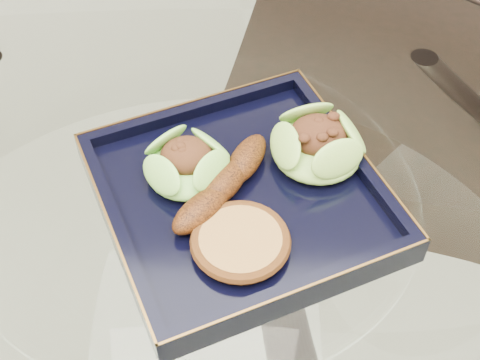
{
  "coord_description": "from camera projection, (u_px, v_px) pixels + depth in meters",
  "views": [
    {
      "loc": [
        0.04,
        -0.4,
        1.3
      ],
      "look_at": [
        0.04,
        0.03,
        0.8
      ],
      "focal_mm": 50.0,
      "sensor_mm": 36.0,
      "label": 1
    }
  ],
  "objects": [
    {
      "name": "crumb_patty",
      "position": [
        240.0,
        243.0,
        0.63
      ],
      "size": [
        0.11,
        0.11,
        0.02
      ],
      "primitive_type": "cylinder",
      "rotation": [
        0.0,
        0.0,
        -0.37
      ],
      "color": "#B6863C",
      "rests_on": "navy_plate"
    },
    {
      "name": "dining_chair",
      "position": [
        370.0,
        81.0,
        1.14
      ],
      "size": [
        0.52,
        0.52,
        0.99
      ],
      "rotation": [
        0.0,
        0.0,
        -0.24
      ],
      "color": "black",
      "rests_on": "ground"
    },
    {
      "name": "lettuce_wrap_left",
      "position": [
        187.0,
        165.0,
        0.68
      ],
      "size": [
        0.11,
        0.11,
        0.03
      ],
      "primitive_type": "ellipsoid",
      "rotation": [
        0.0,
        0.0,
        0.41
      ],
      "color": "#5DA630",
      "rests_on": "navy_plate"
    },
    {
      "name": "dining_table",
      "position": [
        204.0,
        312.0,
        0.79
      ],
      "size": [
        1.13,
        1.13,
        0.77
      ],
      "color": "white",
      "rests_on": "ground"
    },
    {
      "name": "lettuce_wrap_right",
      "position": [
        317.0,
        146.0,
        0.7
      ],
      "size": [
        0.1,
        0.1,
        0.03
      ],
      "primitive_type": "ellipsoid",
      "rotation": [
        0.0,
        0.0,
        -0.06
      ],
      "color": "#5C992C",
      "rests_on": "navy_plate"
    },
    {
      "name": "navy_plate",
      "position": [
        240.0,
        199.0,
        0.68
      ],
      "size": [
        0.36,
        0.36,
        0.02
      ],
      "primitive_type": "cube",
      "rotation": [
        0.0,
        0.0,
        0.41
      ],
      "color": "black",
      "rests_on": "dining_table"
    },
    {
      "name": "roasted_plantain",
      "position": [
        224.0,
        184.0,
        0.67
      ],
      "size": [
        0.11,
        0.14,
        0.03
      ],
      "primitive_type": "ellipsoid",
      "rotation": [
        0.0,
        0.0,
        0.99
      ],
      "color": "#5E2909",
      "rests_on": "navy_plate"
    }
  ]
}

